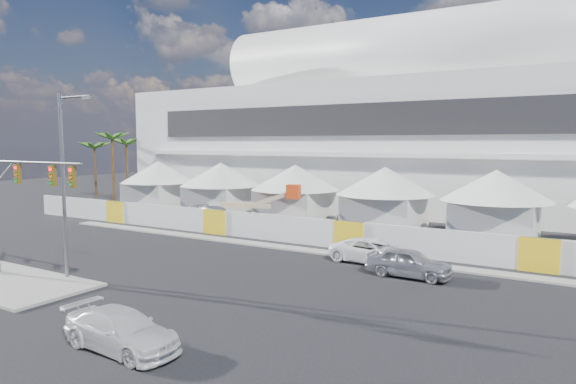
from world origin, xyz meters
The scene contains 13 objects.
ground centered at (0.00, 0.00, 0.00)m, with size 160.00×160.00×0.00m, color black.
median_island centered at (-6.00, -3.00, 0.07)m, with size 10.00×5.00×0.15m, color gray.
stadium centered at (8.71, 41.50, 9.45)m, with size 80.00×24.80×21.98m.
tent_row centered at (0.50, 24.00, 3.15)m, with size 53.40×8.40×5.40m.
hoarding_fence centered at (6.00, 14.50, 1.00)m, with size 70.00×0.25×2.00m, color silver.
palm_cluster centered at (-33.46, 29.50, 6.88)m, with size 10.60×10.60×8.55m.
sedan_silver centered at (11.91, 9.48, 0.81)m, with size 4.75×1.91×1.62m, color #B6B7BB.
pickup_curb centered at (8.91, 11.59, 0.75)m, with size 5.38×2.48×1.49m, color white.
pickup_near centered at (6.22, -5.79, 0.72)m, with size 4.93×2.00×1.43m, color silver.
lot_car_c centered at (-9.21, 18.49, 0.81)m, with size 5.56×2.26×1.61m, color silver.
traffic_mast centered at (-6.64, -2.27, 4.11)m, with size 8.42×0.70×7.22m.
streetlight_median centered at (-3.65, -0.80, 5.84)m, with size 2.74×0.28×9.92m.
boom_lift centered at (-4.84, 16.03, 1.10)m, with size 8.33×2.89×4.10m.
Camera 1 is at (20.71, -18.02, 7.47)m, focal length 32.00 mm.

